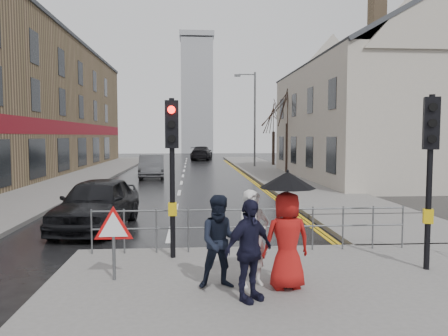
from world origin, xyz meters
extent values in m
plane|color=black|center=(0.00, 0.00, 0.00)|extent=(120.00, 120.00, 0.00)
cube|color=#605E5B|center=(3.00, -3.50, 0.07)|extent=(10.00, 9.00, 0.14)
cube|color=#605E5B|center=(-6.50, 23.00, 0.07)|extent=(4.00, 44.00, 0.14)
cube|color=#605E5B|center=(6.50, 25.00, 0.07)|extent=(4.00, 40.00, 0.14)
cube|color=#605E5B|center=(6.50, 3.00, 0.07)|extent=(4.00, 4.20, 0.14)
cube|color=#856B4D|center=(-12.00, 22.00, 5.00)|extent=(8.00, 42.00, 10.00)
cube|color=#B1A99A|center=(12.00, 18.00, 3.50)|extent=(9.00, 16.00, 7.00)
cube|color=#856B4D|center=(10.50, 14.00, 9.20)|extent=(0.70, 0.90, 1.80)
cube|color=#856B4D|center=(13.20, 22.00, 9.20)|extent=(0.70, 0.90, 1.80)
cube|color=#95979D|center=(1.50, 62.00, 9.00)|extent=(5.00, 5.00, 18.00)
cylinder|color=black|center=(0.20, 0.20, 1.84)|extent=(0.11, 0.11, 3.40)
cube|color=black|center=(0.20, 0.20, 2.99)|extent=(0.28, 0.22, 1.00)
cylinder|color=#FF0C07|center=(0.20, 0.06, 3.29)|extent=(0.16, 0.04, 0.16)
cylinder|color=black|center=(0.20, 0.06, 2.99)|extent=(0.16, 0.04, 0.16)
cylinder|color=black|center=(0.20, 0.06, 2.69)|extent=(0.16, 0.04, 0.16)
cube|color=gold|center=(0.20, 0.20, 1.19)|extent=(0.18, 0.14, 0.28)
cylinder|color=black|center=(5.20, -1.00, 1.84)|extent=(0.11, 0.11, 3.40)
cube|color=black|center=(5.20, -1.00, 2.99)|extent=(0.34, 0.30, 1.00)
cylinder|color=black|center=(5.15, -1.13, 3.29)|extent=(0.16, 0.09, 0.16)
cylinder|color=black|center=(5.15, -1.13, 2.99)|extent=(0.16, 0.09, 0.16)
cylinder|color=black|center=(5.15, -1.13, 2.69)|extent=(0.16, 0.09, 0.16)
cube|color=gold|center=(5.20, -1.00, 1.19)|extent=(0.22, 0.19, 0.28)
cylinder|color=#595B5E|center=(-1.60, 0.60, 0.64)|extent=(0.04, 0.04, 1.00)
cylinder|color=#595B5E|center=(5.50, 0.60, 0.64)|extent=(0.04, 0.04, 1.00)
cylinder|color=#595B5E|center=(1.95, 0.60, 1.09)|extent=(7.10, 0.04, 0.04)
cylinder|color=#595B5E|center=(1.95, 0.60, 0.69)|extent=(7.10, 0.04, 0.04)
cylinder|color=#595B5E|center=(-0.80, -1.20, 0.56)|extent=(0.06, 0.06, 0.85)
cylinder|color=red|center=(-0.80, -1.20, 1.09)|extent=(0.80, 0.03, 0.80)
cylinder|color=white|center=(-0.80, -1.22, 1.09)|extent=(0.60, 0.03, 0.60)
cylinder|color=#595B5E|center=(6.00, 28.00, 4.14)|extent=(0.16, 0.16, 8.00)
cylinder|color=#595B5E|center=(5.30, 28.00, 7.94)|extent=(1.40, 0.10, 0.10)
cube|color=#595B5E|center=(4.50, 28.00, 7.84)|extent=(0.50, 0.25, 0.18)
cylinder|color=#32231C|center=(7.50, 22.00, 1.89)|extent=(0.26, 0.26, 3.50)
cylinder|color=#32231C|center=(8.00, 30.00, 1.64)|extent=(0.26, 0.26, 3.00)
imported|color=silver|center=(1.66, -1.70, 0.98)|extent=(0.72, 0.61, 1.68)
imported|color=black|center=(1.11, -1.74, 0.94)|extent=(0.81, 0.65, 1.60)
imported|color=#A01512|center=(2.22, -1.87, 0.98)|extent=(0.88, 0.64, 1.67)
cylinder|color=black|center=(2.22, -1.87, 1.08)|extent=(0.02, 0.02, 1.87)
cone|color=black|center=(2.22, -1.87, 2.01)|extent=(0.96, 0.96, 0.28)
imported|color=black|center=(1.50, -2.37, 0.95)|extent=(1.00, 0.88, 1.62)
imported|color=black|center=(-2.20, 4.00, 0.76)|extent=(2.25, 4.62, 1.52)
imported|color=#404144|center=(-2.03, 19.89, 0.75)|extent=(1.92, 4.66, 1.50)
imported|color=black|center=(1.74, 40.80, 0.78)|extent=(2.80, 5.62, 1.57)
camera|label=1|loc=(0.61, -9.08, 2.75)|focal=35.00mm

